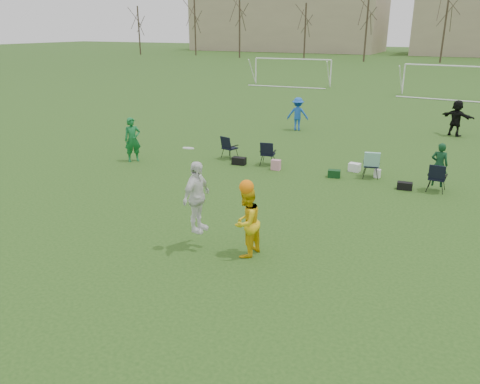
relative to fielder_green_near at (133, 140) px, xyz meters
The scene contains 9 objects.
ground 8.84m from the fielder_green_near, 43.61° to the right, with size 260.00×260.00×0.00m, color #234A17.
fielder_green_near is the anchor object (origin of this frame).
fielder_blue 9.69m from the fielder_green_near, 66.19° to the left, with size 1.13×0.65×1.74m, color blue.
fielder_black 16.09m from the fielder_green_near, 44.07° to the left, with size 1.69×0.54×1.82m, color black.
center_contest 9.21m from the fielder_green_near, 37.44° to the right, with size 1.88×1.19×2.63m.
sideline_setup 8.24m from the fielder_green_near, 13.59° to the left, with size 8.89×1.68×1.65m.
goal_left 28.19m from the fielder_green_near, 97.42° to the left, with size 7.39×0.76×2.46m.
goal_mid 27.95m from the fielder_green_near, 68.22° to the left, with size 7.40×0.63×2.46m.
tree_line 64.26m from the fielder_green_near, 84.09° to the left, with size 110.28×3.28×11.40m.
Camera 1 is at (6.01, -8.69, 5.28)m, focal length 35.00 mm.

